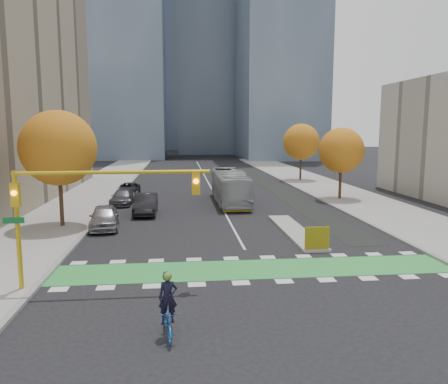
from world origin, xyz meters
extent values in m
plane|color=black|center=(0.00, 0.00, 0.00)|extent=(300.00, 300.00, 0.00)
cube|color=gray|center=(-13.50, 20.00, 0.07)|extent=(7.00, 120.00, 0.15)
cube|color=gray|center=(13.50, 20.00, 0.07)|extent=(7.00, 120.00, 0.15)
cube|color=gray|center=(-10.00, 20.00, 0.07)|extent=(0.30, 120.00, 0.16)
cube|color=gray|center=(10.00, 20.00, 0.07)|extent=(0.30, 120.00, 0.16)
cube|color=green|center=(0.00, 1.50, 0.01)|extent=(20.00, 3.00, 0.01)
cube|color=silver|center=(0.00, 40.00, 0.01)|extent=(0.15, 70.00, 0.01)
cube|color=black|center=(7.50, 30.00, 0.01)|extent=(2.50, 50.00, 0.01)
cube|color=gray|center=(4.00, 9.00, 0.08)|extent=(1.60, 10.00, 0.16)
cube|color=yellow|center=(4.00, 4.20, 0.80)|extent=(1.40, 0.12, 1.30)
cube|color=#47566B|center=(-18.00, 90.00, 35.00)|extent=(22.00, 22.00, 70.00)
cube|color=#47566B|center=(20.00, 85.00, 30.00)|extent=(18.00, 24.00, 60.00)
cube|color=#47566B|center=(-4.00, 140.00, 40.00)|extent=(26.00, 26.00, 80.00)
cylinder|color=#332114|center=(-12.00, 12.00, 2.62)|extent=(0.28, 0.28, 5.25)
sphere|color=#B55216|center=(-12.00, 12.00, 5.62)|extent=(5.20, 5.20, 5.20)
cylinder|color=#332114|center=(12.00, 22.00, 2.27)|extent=(0.28, 0.28, 4.55)
sphere|color=#B55216|center=(12.00, 22.00, 4.88)|extent=(4.40, 4.40, 4.40)
cylinder|color=#332114|center=(12.50, 38.00, 2.45)|extent=(0.28, 0.28, 4.90)
sphere|color=#B55216|center=(12.50, 38.00, 5.25)|extent=(4.80, 4.80, 4.80)
cylinder|color=#BF9914|center=(-10.50, -0.50, 2.60)|extent=(0.20, 0.20, 5.20)
cylinder|color=#BF9914|center=(-6.50, -0.50, 5.10)|extent=(8.20, 0.16, 0.16)
cube|color=#BF9914|center=(-10.50, -0.50, 4.20)|extent=(0.35, 0.28, 1.00)
sphere|color=orange|center=(-10.50, -0.68, 4.30)|extent=(0.22, 0.22, 0.22)
cube|color=#BF9914|center=(-3.00, -0.50, 4.60)|extent=(0.35, 0.28, 1.00)
sphere|color=orange|center=(-3.00, -0.68, 4.70)|extent=(0.22, 0.22, 0.22)
cube|color=#0C5926|center=(-10.50, -0.90, 3.20)|extent=(0.85, 0.04, 0.25)
imported|color=#205395|center=(-4.14, -5.24, 0.51)|extent=(0.90, 2.00, 1.02)
imported|color=black|center=(-4.14, -5.24, 1.37)|extent=(0.68, 0.49, 1.73)
sphere|color=#597F2D|center=(-4.14, -5.24, 2.09)|extent=(0.29, 0.29, 0.29)
imported|color=#A2A7AA|center=(1.01, 21.28, 1.55)|extent=(2.64, 11.15, 3.10)
imported|color=#99999E|center=(-9.00, 11.45, 0.81)|extent=(2.45, 4.97, 1.63)
imported|color=black|center=(-6.50, 16.45, 0.84)|extent=(1.81, 5.10, 1.68)
imported|color=#4F4E53|center=(-9.00, 21.45, 0.68)|extent=(2.03, 4.73, 1.36)
imported|color=black|center=(-9.00, 26.86, 0.67)|extent=(2.48, 4.91, 1.33)
camera|label=1|loc=(-3.69, -19.20, 6.90)|focal=35.00mm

